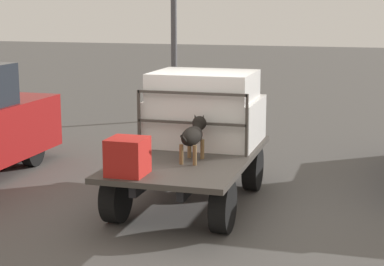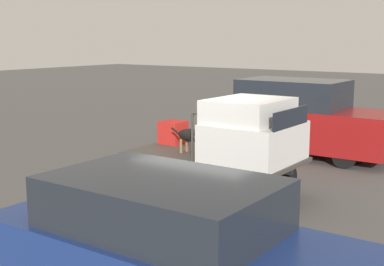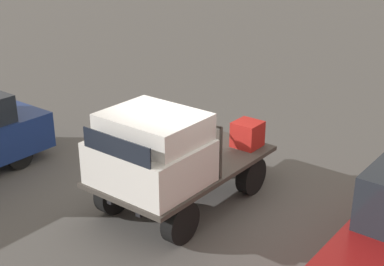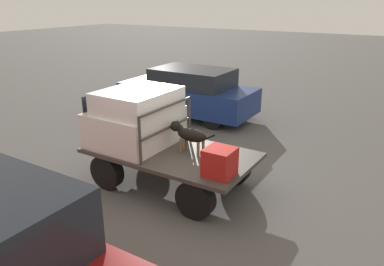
{
  "view_description": "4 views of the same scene",
  "coord_description": "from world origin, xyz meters",
  "views": [
    {
      "loc": [
        -9.22,
        -2.71,
        3.05
      ],
      "look_at": [
        -0.43,
        -0.16,
        1.22
      ],
      "focal_mm": 60.0,
      "sensor_mm": 36.0,
      "label": 1
    },
    {
      "loc": [
        5.76,
        -8.94,
        3.13
      ],
      "look_at": [
        -0.43,
        -0.16,
        1.22
      ],
      "focal_mm": 50.0,
      "sensor_mm": 36.0,
      "label": 2
    },
    {
      "loc": [
        6.9,
        5.59,
        4.99
      ],
      "look_at": [
        -0.43,
        -0.16,
        1.22
      ],
      "focal_mm": 50.0,
      "sensor_mm": 36.0,
      "label": 3
    },
    {
      "loc": [
        -4.14,
        5.85,
        3.77
      ],
      "look_at": [
        -0.43,
        -0.16,
        1.22
      ],
      "focal_mm": 35.0,
      "sensor_mm": 36.0,
      "label": 4
    }
  ],
  "objects": [
    {
      "name": "truck_headboard",
      "position": [
        0.08,
        0.0,
        1.42
      ],
      "size": [
        0.04,
        1.76,
        0.96
      ],
      "color": "#3D3833",
      "rests_on": "flatbed_truck"
    },
    {
      "name": "dog",
      "position": [
        -0.34,
        -0.16,
        1.19
      ],
      "size": [
        1.08,
        0.27,
        0.64
      ],
      "rotation": [
        0.0,
        0.0,
        -0.21
      ],
      "color": "brown",
      "rests_on": "flatbed_truck"
    },
    {
      "name": "parked_sedan",
      "position": [
        2.39,
        -4.48,
        0.82
      ],
      "size": [
        4.59,
        1.85,
        1.63
      ],
      "rotation": [
        0.0,
        0.0,
        -0.14
      ],
      "color": "black",
      "rests_on": "ground"
    },
    {
      "name": "truck_cab",
      "position": [
        0.89,
        0.0,
        1.36
      ],
      "size": [
        1.54,
        1.76,
        1.19
      ],
      "color": "silver",
      "rests_on": "flatbed_truck"
    },
    {
      "name": "flatbed_truck",
      "position": [
        0.0,
        0.0,
        0.57
      ],
      "size": [
        3.48,
        1.88,
        0.8
      ],
      "color": "black",
      "rests_on": "ground"
    },
    {
      "name": "ground_plane",
      "position": [
        0.0,
        0.0,
        0.0
      ],
      "size": [
        80.0,
        80.0,
        0.0
      ],
      "primitive_type": "plane",
      "color": "#514F4C"
    },
    {
      "name": "cargo_crate",
      "position": [
        -1.39,
        0.47,
        1.05
      ],
      "size": [
        0.51,
        0.51,
        0.51
      ],
      "color": "#AD1E19",
      "rests_on": "flatbed_truck"
    }
  ]
}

